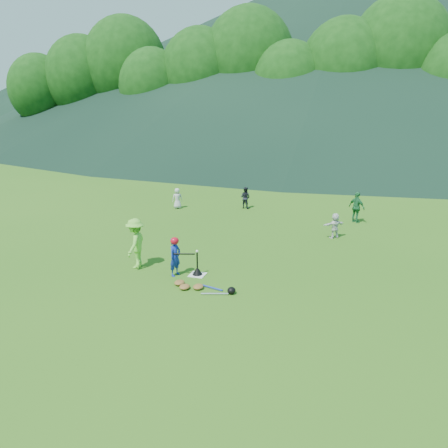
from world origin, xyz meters
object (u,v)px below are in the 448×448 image
Objects in this scene: adult_coach at (136,243)px; batter_child at (175,257)px; batting_tee at (197,271)px; home_plate at (197,275)px; fielder_a at (177,198)px; fielder_d at (335,226)px; fielder_b at (245,198)px; equipment_pile at (198,287)px; fielder_c at (357,207)px.

batter_child is at bearing 71.46° from adult_coach.
batter_child reaches higher than batting_tee.
home_plate is 0.85m from batter_child.
fielder_d is (7.54, -2.55, -0.02)m from fielder_a.
batting_tee is (0.94, -8.64, -0.39)m from fielder_b.
adult_coach is 2.69m from equipment_pile.
fielder_c is (4.80, 7.79, 0.09)m from batter_child.
batting_tee is (2.02, -0.03, -0.64)m from adult_coach.
fielder_a reaches higher than home_plate.
fielder_c is 8.68m from batting_tee.
fielder_b is at bearing 17.87° from batter_child.
home_plate is 0.12m from batting_tee.
fielder_d is (-0.68, -2.54, -0.18)m from fielder_c.
equipment_pile is at bearing 59.50° from adult_coach.
batter_child is at bearing 105.03° from fielder_b.
home_plate is at bearing 86.19° from fielder_a.
batter_child is 1.32m from equipment_pile.
adult_coach reaches higher than fielder_b.
fielder_c is 9.34m from equipment_pile.
batter_child is at bearing 93.76° from fielder_c.
fielder_c is at bearing 61.01° from batting_tee.
batter_child is 0.74× the size of adult_coach.
fielder_d is at bearing -22.45° from batter_child.
fielder_c reaches higher than equipment_pile.
batter_child is 1.67× the size of batting_tee.
batter_child reaches higher than fielder_a.
home_plate is 1.01m from equipment_pile.
home_plate is 0.40× the size of batter_child.
fielder_d is 6.15m from batting_tee.
home_plate is at bearing 80.41° from adult_coach.
batter_child is at bearing 81.94° from fielder_a.
batting_tee is (4.02, -7.59, -0.36)m from fielder_a.
adult_coach is 0.85× the size of equipment_pile.
batter_child reaches higher than fielder_d.
fielder_d is at bearing 129.60° from fielder_a.
adult_coach reaches higher than fielder_d.
adult_coach reaches higher than equipment_pile.
fielder_c is at bearing -178.88° from fielder_b.
home_plate is 0.46× the size of fielder_a.
fielder_d is at bearing 55.08° from batting_tee.
fielder_c reaches higher than batter_child.
batter_child is at bearing 144.09° from equipment_pile.
batting_tee is at bearing 96.41° from fielder_c.
equipment_pile is at bearing 101.28° from fielder_c.
adult_coach is at bearing 95.80° from batter_child.
home_plate is 0.34× the size of fielder_c.
fielder_d is (4.46, -3.60, -0.04)m from fielder_b.
batter_child reaches higher than home_plate.
home_plate is 6.16m from fielder_d.
adult_coach is (-1.42, 0.25, 0.20)m from batter_child.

